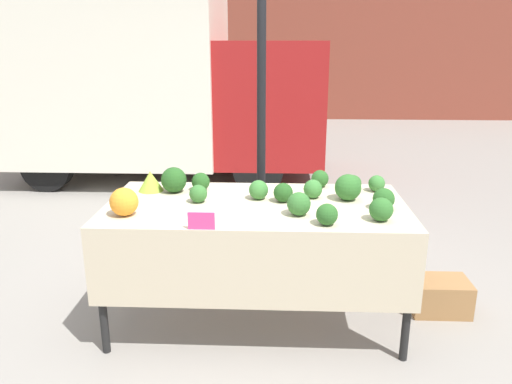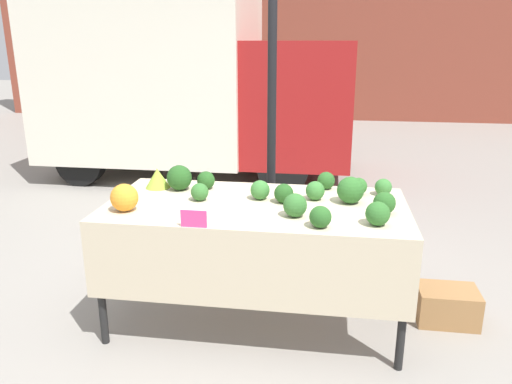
{
  "view_description": "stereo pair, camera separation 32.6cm",
  "coord_description": "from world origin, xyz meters",
  "px_view_note": "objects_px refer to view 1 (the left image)",
  "views": [
    {
      "loc": [
        0.13,
        -3.12,
        1.89
      ],
      "look_at": [
        0.0,
        0.0,
        0.94
      ],
      "focal_mm": 35.0,
      "sensor_mm": 36.0,
      "label": 1
    },
    {
      "loc": [
        0.46,
        -3.09,
        1.89
      ],
      "look_at": [
        0.0,
        0.0,
        0.94
      ],
      "focal_mm": 35.0,
      "sensor_mm": 36.0,
      "label": 2
    }
  ],
  "objects_px": {
    "orange_cauliflower": "(124,202)",
    "price_sign": "(201,221)",
    "parked_truck": "(158,84)",
    "produce_crate": "(439,295)"
  },
  "relations": [
    {
      "from": "parked_truck",
      "to": "produce_crate",
      "type": "bearing_deg",
      "value": -52.95
    },
    {
      "from": "orange_cauliflower",
      "to": "produce_crate",
      "type": "xyz_separation_m",
      "value": [
        2.12,
        0.43,
        -0.82
      ]
    },
    {
      "from": "parked_truck",
      "to": "orange_cauliflower",
      "type": "height_order",
      "value": "parked_truck"
    },
    {
      "from": "price_sign",
      "to": "produce_crate",
      "type": "distance_m",
      "value": 1.9
    },
    {
      "from": "orange_cauliflower",
      "to": "produce_crate",
      "type": "relative_size",
      "value": 0.43
    },
    {
      "from": "parked_truck",
      "to": "price_sign",
      "type": "xyz_separation_m",
      "value": [
        1.26,
        -4.44,
        -0.39
      ]
    },
    {
      "from": "parked_truck",
      "to": "price_sign",
      "type": "bearing_deg",
      "value": -74.19
    },
    {
      "from": "orange_cauliflower",
      "to": "price_sign",
      "type": "relative_size",
      "value": 1.13
    },
    {
      "from": "orange_cauliflower",
      "to": "price_sign",
      "type": "height_order",
      "value": "orange_cauliflower"
    },
    {
      "from": "parked_truck",
      "to": "produce_crate",
      "type": "relative_size",
      "value": 10.38
    }
  ]
}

